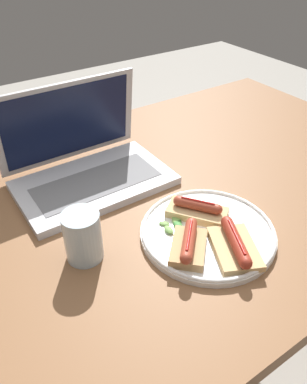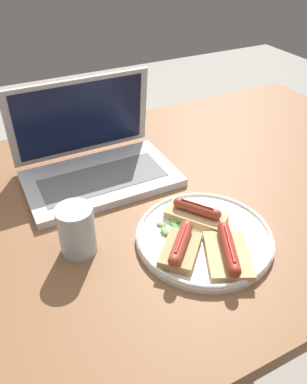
{
  "view_description": "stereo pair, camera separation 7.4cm",
  "coord_description": "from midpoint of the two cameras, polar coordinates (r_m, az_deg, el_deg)",
  "views": [
    {
      "loc": [
        -0.41,
        -0.55,
        1.26
      ],
      "look_at": [
        -0.08,
        -0.06,
        0.82
      ],
      "focal_mm": 35.0,
      "sensor_mm": 36.0,
      "label": 1
    },
    {
      "loc": [
        -0.34,
        -0.59,
        1.26
      ],
      "look_at": [
        -0.08,
        -0.06,
        0.82
      ],
      "focal_mm": 35.0,
      "sensor_mm": 36.0,
      "label": 2
    }
  ],
  "objects": [
    {
      "name": "ground_plane",
      "position": [
        1.43,
        -0.31,
        -25.01
      ],
      "size": [
        6.0,
        6.0,
        0.0
      ],
      "primitive_type": "plane",
      "color": "#9E998E"
    },
    {
      "name": "desk",
      "position": [
        0.9,
        -0.45,
        -4.41
      ],
      "size": [
        1.36,
        0.83,
        0.76
      ],
      "color": "brown",
      "rests_on": "ground_plane"
    },
    {
      "name": "laptop",
      "position": [
        0.88,
        -12.54,
        3.97
      ],
      "size": [
        0.34,
        0.23,
        0.21
      ],
      "color": "#B7B7BC",
      "rests_on": "desk"
    },
    {
      "name": "plate",
      "position": [
        0.73,
        5.4,
        -6.14
      ],
      "size": [
        0.26,
        0.26,
        0.02
      ],
      "color": "white",
      "rests_on": "desk"
    },
    {
      "name": "sausage_toast_left",
      "position": [
        0.75,
        3.88,
        -2.82
      ],
      "size": [
        0.12,
        0.13,
        0.04
      ],
      "rotation": [
        0.0,
        0.0,
        5.34
      ],
      "color": "tan",
      "rests_on": "plate"
    },
    {
      "name": "sausage_toast_middle",
      "position": [
        0.67,
        2.21,
        -8.17
      ],
      "size": [
        0.11,
        0.11,
        0.04
      ],
      "rotation": [
        0.0,
        0.0,
        0.79
      ],
      "color": "tan",
      "rests_on": "plate"
    },
    {
      "name": "sausage_toast_right",
      "position": [
        0.68,
        9.3,
        -8.13
      ],
      "size": [
        0.12,
        0.13,
        0.04
      ],
      "rotation": [
        0.0,
        0.0,
        1.12
      ],
      "color": "tan",
      "rests_on": "plate"
    },
    {
      "name": "salad_pile",
      "position": [
        0.73,
        0.23,
        -4.98
      ],
      "size": [
        0.06,
        0.05,
        0.01
      ],
      "color": "#387A33",
      "rests_on": "plate"
    },
    {
      "name": "drinking_glass",
      "position": [
        0.68,
        -13.84,
        -6.71
      ],
      "size": [
        0.07,
        0.07,
        0.1
      ],
      "color": "silver",
      "rests_on": "desk"
    }
  ]
}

